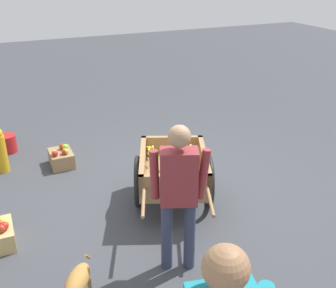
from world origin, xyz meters
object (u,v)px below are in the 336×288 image
Objects in this scene: vendor_person at (179,188)px; apple_crate at (61,158)px; dog at (76,285)px; fruit_cart at (173,173)px; fire_hydrant at (0,150)px; plastic_bucket at (7,144)px.

apple_crate is (2.68, 0.64, -0.77)m from vendor_person.
fruit_cart is at bearing -50.85° from dog.
fire_hydrant is 0.86m from apple_crate.
apple_crate is at bearing 13.46° from vendor_person.
vendor_person is 2.86m from apple_crate.
fire_hydrant is 0.70m from plastic_bucket.
fire_hydrant reaches higher than dog.
vendor_person is 3.45× the size of apple_crate.
fruit_cart reaches higher than dog.
fruit_cart is 6.30× the size of plastic_bucket.
vendor_person is 5.27× the size of plastic_bucket.
fruit_cart is 4.12× the size of apple_crate.
fire_hydrant is 2.33× the size of plastic_bucket.
fire_hydrant is (2.84, 1.46, -0.57)m from vendor_person.
dog reaches higher than plastic_bucket.
vendor_person reaches higher than fruit_cart.
fruit_cart is at bearing -146.40° from apple_crate.
vendor_person reaches higher than fire_hydrant.
vendor_person is (-1.06, 0.43, 0.46)m from fruit_cart.
vendor_person is 3.82m from plastic_bucket.
dog reaches higher than apple_crate.
vendor_person is 2.27× the size of fire_hydrant.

